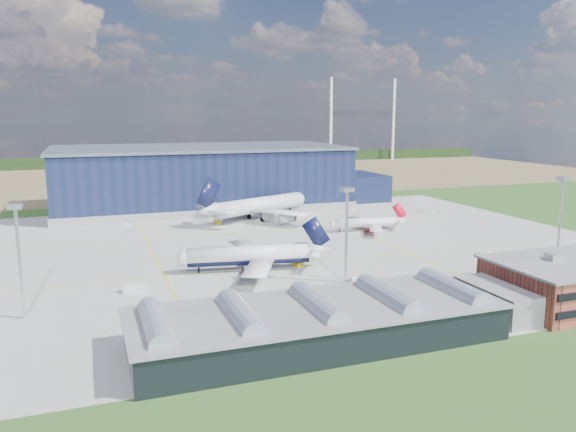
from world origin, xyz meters
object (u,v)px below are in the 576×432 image
object	(u,v)px
airliner_widebody	(259,197)
gse_van_c	(388,287)
light_mast_center	(347,219)
gse_van_b	(427,211)
car_b	(305,314)
gse_tug_c	(217,222)
car_a	(398,302)
airliner_navy	(248,246)
gse_tug_a	(298,264)
light_mast_east	(562,204)
airliner_red	(365,218)
hangar	(207,179)
gse_cart_a	(402,219)
airstair	(352,289)
gse_van_a	(135,288)
gse_cart_b	(123,225)
light_mast_west	(18,242)

from	to	relation	value
airliner_widebody	gse_van_c	bearing A→B (deg)	-113.88
light_mast_center	airliner_widebody	distance (m)	85.38
gse_van_b	car_b	bearing A→B (deg)	179.12
light_mast_center	gse_tug_c	distance (m)	84.13
car_a	gse_van_b	bearing A→B (deg)	-58.45
airliner_navy	gse_tug_a	bearing A→B (deg)	-173.03
light_mast_east	gse_tug_c	distance (m)	113.67
airliner_red	car_a	bearing A→B (deg)	75.52
hangar	light_mast_east	xyz separation A→B (m)	(72.19, -124.80, 3.82)
gse_cart_a	hangar	bearing A→B (deg)	127.66
gse_van_c	airstair	distance (m)	8.83
gse_van_a	gse_tug_a	bearing A→B (deg)	-64.73
airliner_red	gse_cart_b	size ratio (longest dim) A/B	9.14
gse_van_a	gse_cart_a	size ratio (longest dim) A/B	1.83
airliner_widebody	light_mast_west	bearing A→B (deg)	-156.00
gse_van_b	car_b	size ratio (longest dim) A/B	1.54
gse_cart_a	gse_tug_a	bearing A→B (deg)	-150.05
gse_van_c	light_mast_east	bearing A→B (deg)	-62.25
gse_cart_b	gse_van_c	bearing A→B (deg)	-122.54
gse_cart_b	gse_van_c	size ratio (longest dim) A/B	0.67
airliner_navy	gse_tug_c	distance (m)	64.49
hangar	car_b	world-z (taller)	hangar
car_a	light_mast_east	bearing A→B (deg)	-95.52
airliner_red	gse_tug_c	world-z (taller)	airliner_red
hangar	airliner_red	world-z (taller)	hangar
light_mast_east	gse_van_b	bearing A→B (deg)	84.41
gse_cart_b	airliner_widebody	bearing A→B (deg)	-63.87
light_mast_east	airliner_widebody	size ratio (longest dim) A/B	0.43
airliner_red	gse_tug_a	bearing A→B (deg)	50.27
airliner_navy	gse_tug_a	world-z (taller)	airliner_navy
airliner_widebody	light_mast_east	bearing A→B (deg)	-79.33
airliner_widebody	car_a	bearing A→B (deg)	-115.26
gse_van_b	gse_tug_a	bearing A→B (deg)	169.56
light_mast_east	gse_cart_b	size ratio (longest dim) A/B	7.31
gse_cart_a	car_b	world-z (taller)	gse_cart_a
hangar	car_b	size ratio (longest dim) A/B	42.58
light_mast_west	gse_tug_a	xyz separation A→B (m)	(64.48, 17.38, -14.76)
airliner_red	gse_van_c	xyz separation A→B (m)	(-26.38, -61.60, -3.56)
gse_van_b	car_a	world-z (taller)	gse_van_b
airliner_navy	airliner_widebody	size ratio (longest dim) A/B	0.76
gse_van_b	airliner_navy	bearing A→B (deg)	165.05
airliner_red	gse_van_a	world-z (taller)	airliner_red
car_b	car_a	bearing A→B (deg)	-107.85
airliner_red	light_mast_west	bearing A→B (deg)	34.77
hangar	gse_van_b	xyz separation A→B (m)	(79.48, -50.30, -10.42)
car_a	car_b	size ratio (longest dim) A/B	1.01
car_a	light_mast_west	bearing A→B (deg)	54.40
car_a	car_b	distance (m)	21.14
airstair	car_a	xyz separation A→B (m)	(6.48, -8.57, -0.91)
gse_cart_b	gse_van_a	bearing A→B (deg)	-152.14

